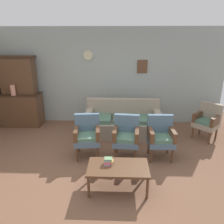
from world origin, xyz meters
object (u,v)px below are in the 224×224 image
(book_stack_on_table, at_px, (108,161))
(floor_vase_by_wall, at_px, (213,116))
(coffee_table, at_px, (118,169))
(wingback_chair_by_fireplace, at_px, (207,120))
(armchair_by_doorway, at_px, (161,135))
(floral_couch, at_px, (123,123))
(armchair_near_cabinet, at_px, (126,135))
(side_cabinet, at_px, (22,109))
(vase_on_cabinet, at_px, (13,90))
(armchair_near_couch_end, at_px, (87,134))

(book_stack_on_table, bearing_deg, floor_vase_by_wall, 42.69)
(coffee_table, height_order, floor_vase_by_wall, floor_vase_by_wall)
(wingback_chair_by_fireplace, bearing_deg, armchair_by_doorway, -144.65)
(armchair_by_doorway, distance_m, coffee_table, 1.36)
(wingback_chair_by_fireplace, xyz_separation_m, floor_vase_by_wall, (0.41, 0.64, -0.13))
(floral_couch, height_order, armchair_near_cabinet, same)
(side_cabinet, xyz_separation_m, coffee_table, (2.79, -2.70, -0.09))
(wingback_chair_by_fireplace, bearing_deg, vase_on_cabinet, 173.54)
(vase_on_cabinet, height_order, floor_vase_by_wall, vase_on_cabinet)
(armchair_by_doorway, bearing_deg, vase_on_cabinet, 158.19)
(armchair_near_couch_end, distance_m, book_stack_on_table, 1.10)
(floor_vase_by_wall, bearing_deg, armchair_by_doorway, -137.60)
(armchair_near_cabinet, xyz_separation_m, wingback_chair_by_fireplace, (2.02, 0.93, 0.00))
(floral_couch, bearing_deg, vase_on_cabinet, 172.03)
(book_stack_on_table, bearing_deg, armchair_near_cabinet, 71.28)
(armchair_near_couch_end, height_order, armchair_by_doorway, same)
(wingback_chair_by_fireplace, bearing_deg, floor_vase_by_wall, 57.26)
(side_cabinet, relative_size, coffee_table, 1.16)
(vase_on_cabinet, height_order, wingback_chair_by_fireplace, vase_on_cabinet)
(floral_couch, xyz_separation_m, book_stack_on_table, (-0.28, -2.06, 0.15))
(side_cabinet, height_order, book_stack_on_table, side_cabinet)
(armchair_near_cabinet, bearing_deg, armchair_by_doorway, 0.46)
(floral_couch, relative_size, armchair_near_cabinet, 2.11)
(armchair_by_doorway, bearing_deg, floral_couch, 125.29)
(wingback_chair_by_fireplace, distance_m, book_stack_on_table, 3.02)
(coffee_table, bearing_deg, floor_vase_by_wall, 45.13)
(vase_on_cabinet, distance_m, floor_vase_by_wall, 5.50)
(coffee_table, bearing_deg, armchair_by_doorway, 49.84)
(floral_couch, distance_m, book_stack_on_table, 2.08)
(vase_on_cabinet, height_order, book_stack_on_table, vase_on_cabinet)
(armchair_near_cabinet, xyz_separation_m, floor_vase_by_wall, (2.43, 1.57, -0.13))
(side_cabinet, xyz_separation_m, floor_vase_by_wall, (5.37, -0.10, -0.10))
(armchair_near_cabinet, distance_m, armchair_by_doorway, 0.71)
(side_cabinet, distance_m, floral_couch, 2.96)
(floral_couch, bearing_deg, armchair_near_cabinet, -87.34)
(side_cabinet, height_order, armchair_near_cabinet, side_cabinet)
(floral_couch, xyz_separation_m, armchair_near_cabinet, (0.05, -1.08, 0.17))
(vase_on_cabinet, height_order, armchair_near_couch_end, vase_on_cabinet)
(armchair_near_couch_end, bearing_deg, book_stack_on_table, -63.93)
(floral_couch, xyz_separation_m, wingback_chair_by_fireplace, (2.07, -0.15, 0.17))
(side_cabinet, distance_m, book_stack_on_table, 3.72)
(book_stack_on_table, bearing_deg, armchair_by_doorway, 43.17)
(floral_couch, distance_m, coffee_table, 2.12)
(coffee_table, bearing_deg, armchair_near_couch_end, 122.04)
(vase_on_cabinet, bearing_deg, armchair_near_couch_end, -33.90)
(vase_on_cabinet, distance_m, book_stack_on_table, 3.70)
(armchair_by_doorway, distance_m, book_stack_on_table, 1.43)
(side_cabinet, bearing_deg, armchair_near_couch_end, -37.83)
(coffee_table, bearing_deg, wingback_chair_by_fireplace, 41.99)
(armchair_near_cabinet, distance_m, floor_vase_by_wall, 2.90)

